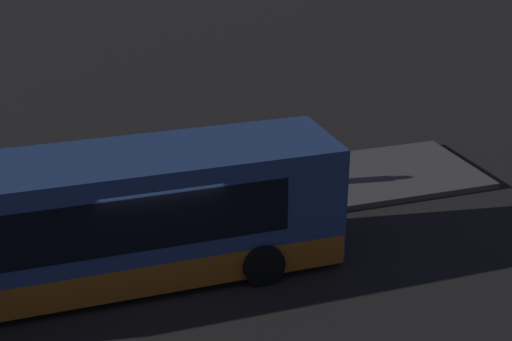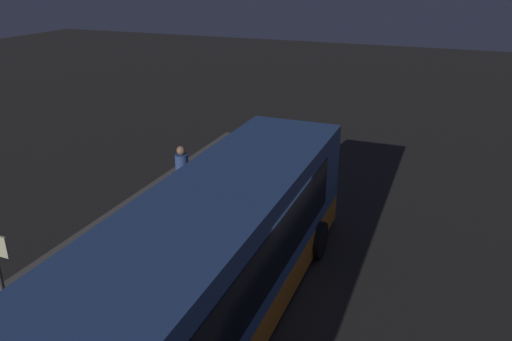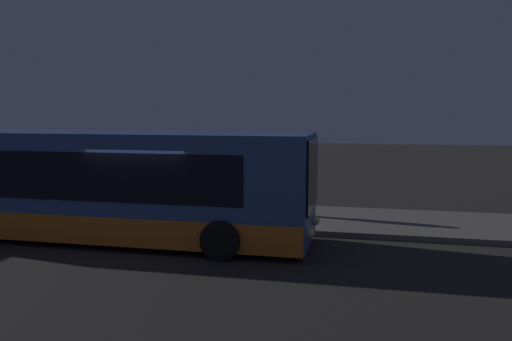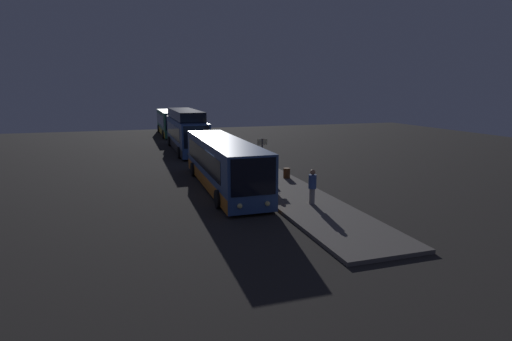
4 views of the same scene
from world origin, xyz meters
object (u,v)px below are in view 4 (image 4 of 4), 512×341
object	(u,v)px
bus_third	(170,123)
bus_lead	(223,164)
bus_second	(186,132)
passenger_boarding	(268,171)
trash_bin	(287,173)
passenger_waiting	(312,185)
suitcase	(271,177)
sign_post	(262,153)

from	to	relation	value
bus_third	bus_lead	bearing A→B (deg)	0.00
bus_third	bus_second	bearing A→B (deg)	0.00
passenger_boarding	bus_second	bearing A→B (deg)	-79.72
bus_second	trash_bin	xyz separation A→B (m)	(15.12, 4.32, -1.25)
passenger_waiting	suitcase	size ratio (longest dim) A/B	1.77
bus_lead	bus_second	size ratio (longest dim) A/B	0.97
passenger_boarding	trash_bin	size ratio (longest dim) A/B	2.60
passenger_waiting	trash_bin	world-z (taller)	passenger_waiting
suitcase	passenger_waiting	bearing A→B (deg)	4.82
trash_bin	sign_post	bearing A→B (deg)	-120.57
passenger_waiting	sign_post	xyz separation A→B (m)	(-6.75, -0.35, 0.62)
suitcase	passenger_boarding	bearing A→B (deg)	-33.85
passenger_boarding	sign_post	xyz separation A→B (m)	(-2.49, 0.46, 0.67)
bus_third	passenger_waiting	world-z (taller)	bus_third
bus_lead	passenger_boarding	xyz separation A→B (m)	(1.14, 2.46, -0.36)
bus_lead	passenger_waiting	size ratio (longest dim) A/B	6.97
bus_lead	bus_third	size ratio (longest dim) A/B	1.03
passenger_waiting	trash_bin	size ratio (longest dim) A/B	2.70
passenger_boarding	bus_lead	bearing A→B (deg)	-22.93
passenger_waiting	trash_bin	bearing A→B (deg)	98.60
bus_lead	suitcase	distance (m)	3.04
passenger_waiting	trash_bin	distance (m)	6.05
sign_post	trash_bin	world-z (taller)	sign_post
bus_second	bus_third	xyz separation A→B (m)	(-14.47, -0.00, -0.20)
bus_second	passenger_boarding	xyz separation A→B (m)	(16.78, 2.46, -0.68)
passenger_boarding	trash_bin	world-z (taller)	passenger_boarding
bus_second	trash_bin	size ratio (longest dim) A/B	19.30
passenger_boarding	passenger_waiting	world-z (taller)	passenger_waiting
bus_third	trash_bin	bearing A→B (deg)	8.30
bus_third	passenger_boarding	world-z (taller)	bus_third
sign_post	trash_bin	distance (m)	2.04
suitcase	trash_bin	world-z (taller)	suitcase
passenger_boarding	passenger_waiting	distance (m)	4.34
trash_bin	suitcase	bearing A→B (deg)	-54.02
trash_bin	bus_second	bearing A→B (deg)	-164.06
passenger_boarding	passenger_waiting	size ratio (longest dim) A/B	0.96
bus_second	suitcase	distance (m)	16.47
passenger_boarding	suitcase	bearing A→B (deg)	-121.90
sign_post	bus_second	bearing A→B (deg)	-168.45
bus_second	bus_third	bearing A→B (deg)	-180.00
passenger_boarding	sign_post	world-z (taller)	sign_post
bus_lead	trash_bin	world-z (taller)	bus_lead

